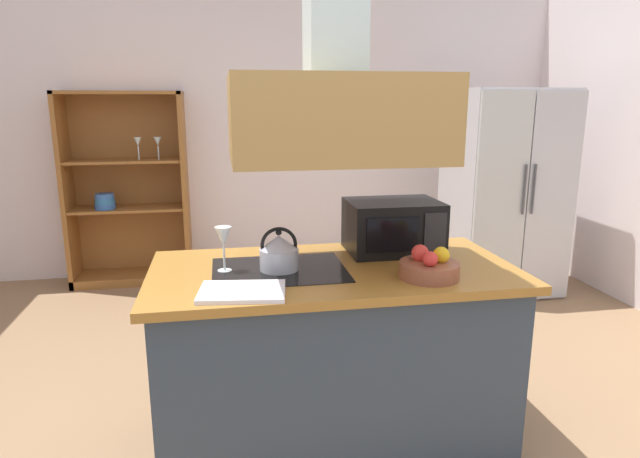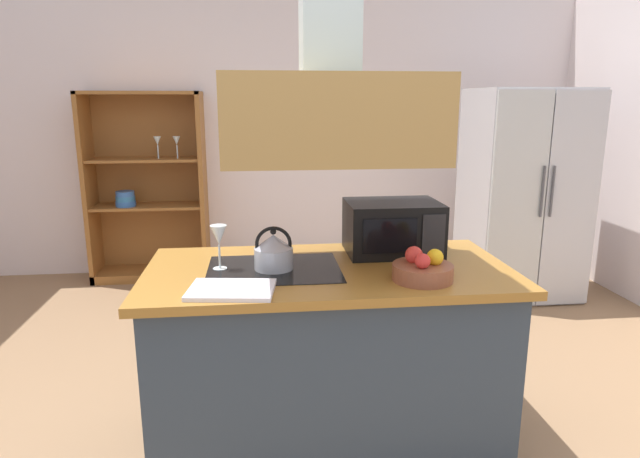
% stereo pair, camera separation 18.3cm
% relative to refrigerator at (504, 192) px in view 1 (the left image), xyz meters
% --- Properties ---
extents(ground_plane, '(7.80, 7.80, 0.00)m').
position_rel_refrigerator_xyz_m(ground_plane, '(-2.07, -1.95, -0.88)').
color(ground_plane, '#906D4C').
extents(wall_back, '(6.00, 0.12, 2.70)m').
position_rel_refrigerator_xyz_m(wall_back, '(-2.07, 1.05, 0.47)').
color(wall_back, silver).
rests_on(wall_back, ground).
extents(kitchen_island, '(1.67, 0.85, 0.90)m').
position_rel_refrigerator_xyz_m(kitchen_island, '(-1.91, -1.95, -0.42)').
color(kitchen_island, '#313D4A').
rests_on(kitchen_island, ground).
extents(range_hood, '(0.90, 0.70, 1.30)m').
position_rel_refrigerator_xyz_m(range_hood, '(-1.91, -1.95, 0.83)').
color(range_hood, '#AC8344').
extents(refrigerator, '(0.90, 0.78, 1.75)m').
position_rel_refrigerator_xyz_m(refrigerator, '(0.00, 0.00, 0.00)').
color(refrigerator, '#BCBBBF').
rests_on(refrigerator, ground).
extents(dish_cabinet, '(1.06, 0.40, 1.73)m').
position_rel_refrigerator_xyz_m(dish_cabinet, '(-3.26, 0.83, -0.11)').
color(dish_cabinet, '#925A28').
rests_on(dish_cabinet, ground).
extents(kettle, '(0.18, 0.18, 0.20)m').
position_rel_refrigerator_xyz_m(kettle, '(-2.17, -1.95, 0.11)').
color(kettle, '#AEB3BD').
rests_on(kettle, kitchen_island).
extents(cutting_board, '(0.37, 0.28, 0.02)m').
position_rel_refrigerator_xyz_m(cutting_board, '(-2.34, -2.23, 0.03)').
color(cutting_board, white).
rests_on(cutting_board, kitchen_island).
extents(microwave, '(0.46, 0.35, 0.26)m').
position_rel_refrigerator_xyz_m(microwave, '(-1.56, -1.73, 0.15)').
color(microwave, black).
rests_on(microwave, kitchen_island).
extents(wine_glass_on_counter, '(0.08, 0.08, 0.21)m').
position_rel_refrigerator_xyz_m(wine_glass_on_counter, '(-2.41, -1.92, 0.18)').
color(wine_glass_on_counter, silver).
rests_on(wine_glass_on_counter, kitchen_island).
extents(fruit_bowl, '(0.26, 0.26, 0.14)m').
position_rel_refrigerator_xyz_m(fruit_bowl, '(-1.54, -2.17, 0.07)').
color(fruit_bowl, brown).
rests_on(fruit_bowl, kitchen_island).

